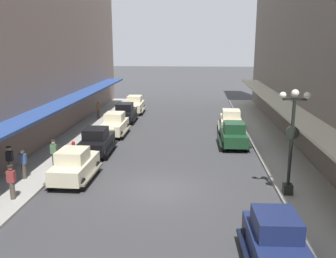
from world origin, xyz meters
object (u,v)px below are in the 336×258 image
Objects in this scene: parked_car_0 at (234,134)px; parked_car_4 at (125,112)px; parked_car_3 at (114,124)px; parked_car_2 at (75,164)px; parked_car_7 at (277,242)px; parked_car_5 at (97,140)px; pedestrian_1 at (98,110)px; fire_hydrant at (73,147)px; parked_car_1 at (231,120)px; pedestrian_0 at (54,153)px; pedestrian_2 at (12,182)px; pedestrian_5 at (10,161)px; pedestrian_4 at (23,164)px; lamp_post_with_clock at (292,138)px; parked_car_6 at (135,104)px.

parked_car_4 is at bearing 140.71° from parked_car_0.
parked_car_4 is (-0.11, 5.18, 0.00)m from parked_car_3.
parked_car_2 is 0.99× the size of parked_car_7.
parked_car_5 is 15.50m from parked_car_7.
parked_car_5 is 2.61× the size of pedestrian_1.
pedestrian_1 is (-2.87, 11.19, 0.05)m from parked_car_5.
parked_car_5 is at bearing 14.20° from fire_hydrant.
parked_car_1 is 2.58× the size of pedestrian_0.
parked_car_5 is (-9.42, -2.58, 0.00)m from parked_car_0.
parked_car_3 is at bearing -64.12° from pedestrian_1.
pedestrian_2 is 3.48m from pedestrian_5.
parked_car_0 reaches higher than pedestrian_4.
parked_car_4 is 10.82m from fire_hydrant.
pedestrian_1 is (-14.11, 17.49, -2.00)m from lamp_post_with_clock.
parked_car_5 is 8.17m from pedestrian_2.
parked_car_7 is at bearing -71.02° from parked_car_6.
parked_car_5 reaches higher than pedestrian_5.
pedestrian_5 is (-0.97, 0.42, 0.02)m from pedestrian_4.
parked_car_4 is 2.56× the size of pedestrian_5.
parked_car_3 is 2.60× the size of pedestrian_1.
pedestrian_2 is (-11.38, 4.36, 0.07)m from parked_car_7.
parked_car_1 is 9.92m from parked_car_3.
parked_car_4 is 2.94m from pedestrian_1.
parked_car_1 is 13.75m from fire_hydrant.
parked_car_2 and parked_car_7 have the same top height.
parked_car_2 is 2.48m from pedestrian_0.
parked_car_5 is at bearing 63.62° from pedestrian_4.
pedestrian_1 is at bearing 164.06° from parked_car_1.
fire_hydrant is (-1.59, -15.31, -0.38)m from parked_car_6.
pedestrian_1 is at bearing 163.12° from parked_car_4.
parked_car_7 reaches higher than pedestrian_5.
parked_car_2 is 2.56× the size of pedestrian_2.
parked_car_7 is 2.58× the size of pedestrian_2.
parked_car_6 is 22.96m from pedestrian_2.
parked_car_7 is 13.95m from pedestrian_4.
pedestrian_1 is (-12.29, 8.61, 0.05)m from parked_car_0.
lamp_post_with_clock is at bearing -6.56° from parked_car_2.
parked_car_0 is 12.01m from parked_car_2.
parked_car_7 is (9.44, -12.30, 0.00)m from parked_car_5.
parked_car_5 is at bearing -141.78° from parked_car_1.
parked_car_3 is at bearing 134.31° from lamp_post_with_clock.
parked_car_5 is at bearing 91.43° from parked_car_2.
parked_car_7 is 2.58× the size of pedestrian_0.
lamp_post_with_clock is 3.09× the size of pedestrian_2.
parked_car_2 is 3.58m from pedestrian_2.
fire_hydrant is 0.49× the size of pedestrian_0.
parked_car_3 is at bearing -165.68° from parked_car_1.
parked_car_7 is 12.19m from pedestrian_2.
pedestrian_5 is (-1.91, -1.55, 0.00)m from pedestrian_0.
parked_car_4 is (-0.18, 15.35, 0.00)m from parked_car_2.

